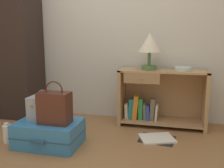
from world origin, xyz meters
name	(u,v)px	position (x,y,z in m)	size (l,w,h in m)	color
back_wall	(109,17)	(0.00, 1.50, 1.30)	(6.40, 0.10, 2.60)	beige
wardrobe	(5,39)	(-1.34, 1.20, 1.03)	(0.87, 0.47, 2.06)	black
bookshelf	(158,98)	(0.67, 1.26, 0.33)	(1.02, 0.37, 0.67)	tan
table_lamp	(150,45)	(0.55, 1.22, 0.96)	(0.27, 0.27, 0.42)	#4C7542
bowl	(183,69)	(0.93, 1.22, 0.69)	(0.19, 0.19, 0.04)	silver
suitcase_large	(49,133)	(-0.33, 0.40, 0.12)	(0.62, 0.45, 0.24)	teal
train_case	(43,108)	(-0.40, 0.44, 0.36)	(0.27, 0.21, 0.30)	#8E99A3
handbag	(55,107)	(-0.25, 0.37, 0.40)	(0.30, 0.18, 0.41)	#472319
bottle	(7,133)	(-0.77, 0.35, 0.10)	(0.08, 0.08, 0.21)	white
open_book_on_floor	(157,138)	(0.69, 0.79, 0.01)	(0.42, 0.38, 0.02)	white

